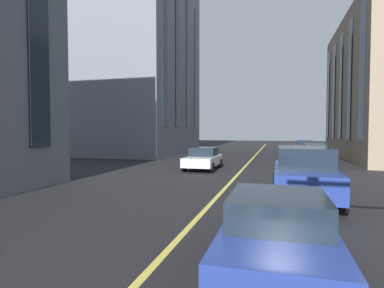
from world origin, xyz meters
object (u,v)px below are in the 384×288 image
car_silver_parked_a (314,153)px  car_white_mid (203,158)px  car_blue_trailing (304,173)px  car_blue_oncoming (278,229)px  car_grey_far (304,147)px

car_silver_parked_a → car_white_mid: bearing=135.0°
car_blue_trailing → car_blue_oncoming: 5.79m
car_silver_parked_a → car_grey_far: (9.56, 0.00, 0.00)m
car_blue_trailing → car_silver_parked_a: (14.78, -1.87, -0.27)m
car_grey_far → car_white_mid: bearing=156.7°
car_white_mid → car_silver_parked_a: bearing=-45.0°
car_blue_trailing → car_grey_far: size_ratio=1.21×
car_silver_parked_a → car_white_mid: size_ratio=1.00×
car_silver_parked_a → car_blue_oncoming: 20.69m
car_silver_parked_a → car_blue_oncoming: size_ratio=0.89×
car_blue_trailing → car_white_mid: size_ratio=1.21×
car_blue_trailing → car_silver_parked_a: 14.90m
car_blue_trailing → car_blue_oncoming: bearing=171.4°
car_blue_oncoming → car_grey_far: (30.06, -2.74, -0.00)m
car_white_mid → car_grey_far: size_ratio=1.00×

